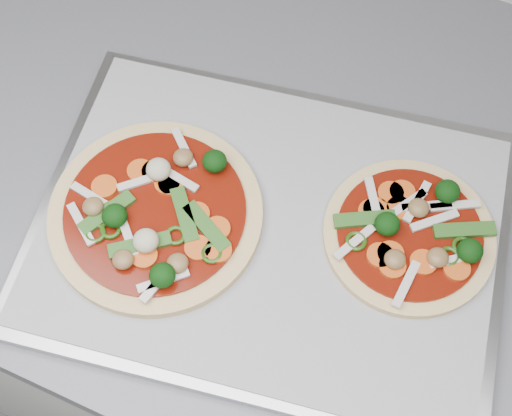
% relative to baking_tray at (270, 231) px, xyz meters
% --- Properties ---
extents(base_cabinet, '(3.60, 0.60, 0.86)m').
position_rel_baking_tray_xyz_m(base_cabinet, '(0.01, 0.08, -0.48)').
color(base_cabinet, silver).
rests_on(base_cabinet, ground).
extents(countertop, '(3.60, 0.60, 0.04)m').
position_rel_baking_tray_xyz_m(countertop, '(0.01, 0.08, -0.03)').
color(countertop, slate).
rests_on(countertop, base_cabinet).
extents(baking_tray, '(0.49, 0.40, 0.01)m').
position_rel_baking_tray_xyz_m(baking_tray, '(0.00, 0.00, 0.00)').
color(baking_tray, '#94949A').
rests_on(baking_tray, countertop).
extents(parchment, '(0.47, 0.37, 0.00)m').
position_rel_baking_tray_xyz_m(parchment, '(0.00, 0.00, 0.01)').
color(parchment, '#9E9DA3').
rests_on(parchment, baking_tray).
extents(pizza_left, '(0.27, 0.27, 0.03)m').
position_rel_baking_tray_xyz_m(pizza_left, '(-0.10, -0.03, 0.02)').
color(pizza_left, tan).
rests_on(pizza_left, parchment).
extents(pizza_right, '(0.18, 0.18, 0.03)m').
position_rel_baking_tray_xyz_m(pizza_right, '(0.13, 0.04, 0.02)').
color(pizza_right, tan).
rests_on(pizza_right, parchment).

